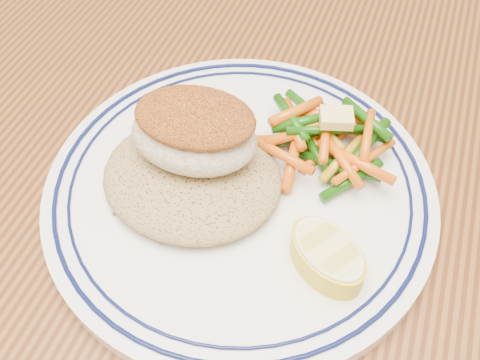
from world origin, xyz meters
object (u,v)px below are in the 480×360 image
dining_table (218,249)px  vegetable_pile (326,138)px  fish_fillet (194,131)px  rice_pilaf (192,174)px  lemon_wedge (327,255)px  plate (240,189)px

dining_table → vegetable_pile: (0.07, 0.04, 0.13)m
dining_table → fish_fillet: 0.15m
fish_fillet → vegetable_pile: bearing=30.7°
rice_pilaf → lemon_wedge: (0.10, -0.03, 0.00)m
plate → vegetable_pile: 0.07m
rice_pilaf → vegetable_pile: size_ratio=1.12×
dining_table → fish_fillet: (-0.01, -0.00, 0.15)m
fish_fillet → vegetable_pile: (0.08, 0.05, -0.03)m
vegetable_pile → plate: bearing=-133.1°
rice_pilaf → vegetable_pile: 0.10m
dining_table → vegetable_pile: bearing=31.2°
plate → dining_table: bearing=162.2°
plate → lemon_wedge: size_ratio=3.88×
fish_fillet → vegetable_pile: size_ratio=0.80×
rice_pilaf → fish_fillet: fish_fillet is taller
fish_fillet → lemon_wedge: 0.12m
dining_table → plate: 0.11m
lemon_wedge → vegetable_pile: bearing=104.9°
dining_table → vegetable_pile: vegetable_pile is taller
plate → fish_fillet: bearing=175.3°
plate → vegetable_pile: size_ratio=2.45×
vegetable_pile → lemon_wedge: vegetable_pile is taller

